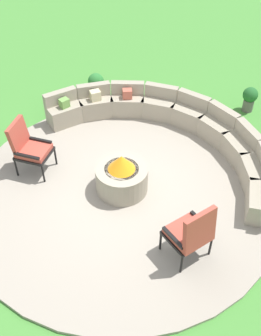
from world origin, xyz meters
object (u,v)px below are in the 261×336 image
at_px(fire_pit, 122,176).
at_px(potted_plant_0, 96,84).
at_px(curved_stone_bench, 173,128).
at_px(potted_plant_2, 250,98).
at_px(lounge_chair_front_left, 29,146).
at_px(lounge_chair_front_right, 192,232).

distance_m(fire_pit, potted_plant_0, 3.28).
distance_m(curved_stone_bench, potted_plant_2, 2.15).
xyz_separation_m(lounge_chair_front_left, potted_plant_2, (1.28, 4.84, -0.27)).
bearing_deg(potted_plant_2, potted_plant_0, -139.09).
bearing_deg(lounge_chair_front_left, potted_plant_2, 132.18).
bearing_deg(potted_plant_0, lounge_chair_front_left, -60.63).
bearing_deg(potted_plant_0, potted_plant_2, 40.91).
height_order(curved_stone_bench, lounge_chair_front_left, lounge_chair_front_left).
relative_size(lounge_chair_front_left, potted_plant_2, 1.82).
xyz_separation_m(fire_pit, potted_plant_2, (-0.22, 3.85, -0.03)).
distance_m(lounge_chair_front_left, potted_plant_0, 2.89).
height_order(lounge_chair_front_right, potted_plant_0, lounge_chair_front_right).
relative_size(curved_stone_bench, potted_plant_0, 8.37).
bearing_deg(fire_pit, curved_stone_bench, 105.64).
bearing_deg(lounge_chair_front_left, potted_plant_0, 176.40).
xyz_separation_m(fire_pit, lounge_chair_front_left, (-1.50, -0.98, 0.24)).
bearing_deg(fire_pit, potted_plant_0, 152.36).
bearing_deg(lounge_chair_front_left, lounge_chair_front_right, 71.89).
bearing_deg(lounge_chair_front_right, potted_plant_2, 31.63).
bearing_deg(lounge_chair_front_left, fire_pit, 90.25).
height_order(fire_pit, potted_plant_2, fire_pit).
height_order(curved_stone_bench, potted_plant_0, curved_stone_bench).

